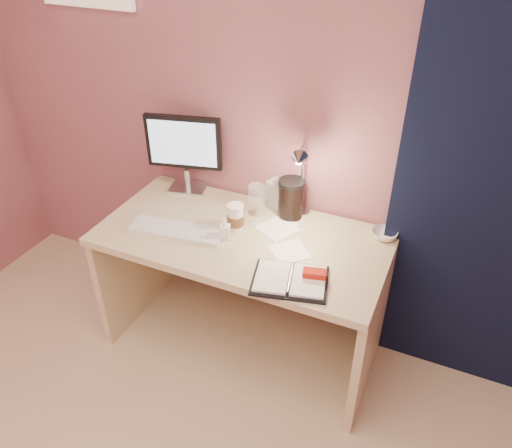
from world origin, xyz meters
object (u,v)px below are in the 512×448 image
at_px(clear_cup, 257,200).
at_px(dark_jar, 291,200).
at_px(planner, 292,279).
at_px(desk_lamp, 291,175).
at_px(lotion_bottle, 225,229).
at_px(product_box, 277,194).
at_px(coffee_cup, 235,218).
at_px(bowl, 384,235).
at_px(desk, 249,263).
at_px(keyboard, 177,230).
at_px(monitor, 184,147).

distance_m(clear_cup, dark_jar, 0.17).
height_order(planner, dark_jar, dark_jar).
bearing_deg(desk_lamp, clear_cup, 163.12).
distance_m(lotion_bottle, product_box, 0.39).
relative_size(coffee_cup, product_box, 0.91).
height_order(bowl, dark_jar, dark_jar).
distance_m(clear_cup, desk_lamp, 0.26).
bearing_deg(coffee_cup, desk, 34.36).
bearing_deg(desk, dark_jar, 50.79).
relative_size(planner, desk_lamp, 0.86).
xyz_separation_m(desk, product_box, (0.05, 0.24, 0.30)).
height_order(dark_jar, desk_lamp, desk_lamp).
bearing_deg(clear_cup, keyboard, -131.48).
distance_m(monitor, coffee_cup, 0.52).
xyz_separation_m(keyboard, product_box, (0.35, 0.42, 0.06)).
xyz_separation_m(clear_cup, lotion_bottle, (-0.05, -0.27, -0.02)).
bearing_deg(keyboard, product_box, 42.19).
relative_size(planner, product_box, 2.50).
relative_size(bowl, lotion_bottle, 1.15).
bearing_deg(dark_jar, coffee_cup, -132.75).
xyz_separation_m(keyboard, coffee_cup, (0.25, 0.14, 0.05)).
height_order(desk, clear_cup, clear_cup).
relative_size(planner, lotion_bottle, 3.44).
relative_size(desk, keyboard, 3.01).
height_order(coffee_cup, clear_cup, clear_cup).
height_order(lotion_bottle, product_box, product_box).
distance_m(planner, clear_cup, 0.57).
xyz_separation_m(desk, coffee_cup, (-0.05, -0.04, 0.29)).
distance_m(monitor, bowl, 1.12).
distance_m(coffee_cup, dark_jar, 0.30).
height_order(monitor, desk_lamp, monitor).
bearing_deg(clear_cup, lotion_bottle, -99.84).
bearing_deg(lotion_bottle, desk_lamp, 47.38).
relative_size(monitor, coffee_cup, 3.22).
distance_m(monitor, clear_cup, 0.49).
bearing_deg(keyboard, bowl, 13.64).
distance_m(keyboard, bowl, 1.00).
relative_size(dark_jar, product_box, 1.23).
relative_size(coffee_cup, clear_cup, 0.86).
distance_m(monitor, planner, 0.98).
height_order(coffee_cup, product_box, product_box).
bearing_deg(bowl, clear_cup, -176.33).
bearing_deg(desk_lamp, bowl, -4.11).
height_order(bowl, desk_lamp, desk_lamp).
bearing_deg(planner, product_box, 104.46).
bearing_deg(clear_cup, bowl, 3.67).
bearing_deg(lotion_bottle, product_box, 72.32).
height_order(clear_cup, product_box, clear_cup).
bearing_deg(clear_cup, dark_jar, 14.78).
bearing_deg(desk, clear_cup, 97.33).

